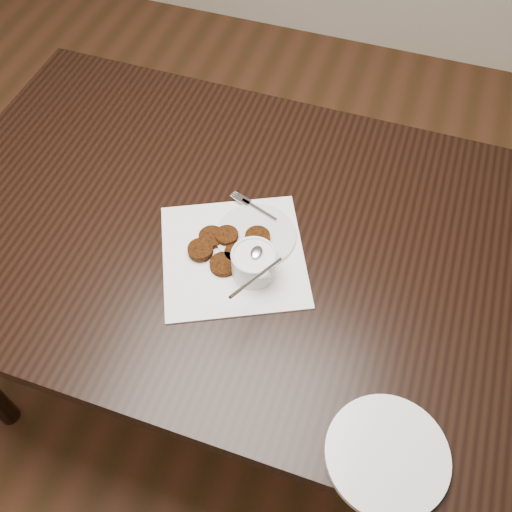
{
  "coord_description": "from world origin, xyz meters",
  "views": [
    {
      "loc": [
        0.36,
        -0.61,
        1.77
      ],
      "look_at": [
        0.14,
        0.03,
        0.8
      ],
      "focal_mm": 40.49,
      "sensor_mm": 36.0,
      "label": 1
    }
  ],
  "objects": [
    {
      "name": "floor",
      "position": [
        0.0,
        0.0,
        0.0
      ],
      "size": [
        4.0,
        4.0,
        0.0
      ],
      "primitive_type": "plane",
      "color": "#59311E",
      "rests_on": "ground"
    },
    {
      "name": "table",
      "position": [
        0.06,
        0.12,
        0.38
      ],
      "size": [
        1.44,
        0.92,
        0.75
      ],
      "primitive_type": "cube",
      "color": "black",
      "rests_on": "floor"
    },
    {
      "name": "napkin",
      "position": [
        0.08,
        0.05,
        0.75
      ],
      "size": [
        0.4,
        0.4,
        0.0
      ],
      "primitive_type": "cube",
      "rotation": [
        0.0,
        0.0,
        0.45
      ],
      "color": "white",
      "rests_on": "table"
    },
    {
      "name": "sauce_ramekin",
      "position": [
        0.14,
        0.02,
        0.82
      ],
      "size": [
        0.16,
        0.16,
        0.13
      ],
      "primitive_type": null,
      "rotation": [
        0.0,
        0.0,
        -0.42
      ],
      "color": "white",
      "rests_on": "napkin"
    },
    {
      "name": "patty_cluster",
      "position": [
        0.05,
        0.06,
        0.76
      ],
      "size": [
        0.25,
        0.25,
        0.02
      ],
      "primitive_type": null,
      "rotation": [
        0.0,
        0.0,
        0.4
      ],
      "color": "#56270B",
      "rests_on": "napkin"
    },
    {
      "name": "plate_with_patty",
      "position": [
        0.11,
        0.11,
        0.76
      ],
      "size": [
        0.23,
        0.23,
        0.03
      ],
      "primitive_type": null,
      "rotation": [
        0.0,
        0.0,
        -0.34
      ],
      "color": "silver",
      "rests_on": "table"
    },
    {
      "name": "plate_empty",
      "position": [
        0.48,
        -0.26,
        0.76
      ],
      "size": [
        0.26,
        0.26,
        0.02
      ],
      "primitive_type": "cylinder",
      "rotation": [
        0.0,
        0.0,
        -0.22
      ],
      "color": "white",
      "rests_on": "table"
    }
  ]
}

